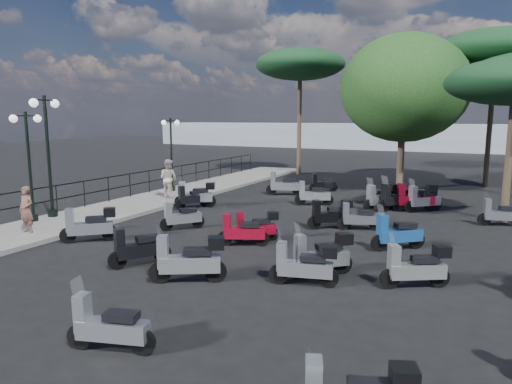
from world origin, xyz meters
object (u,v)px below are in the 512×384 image
at_px(pine_2, 300,65).
at_px(scooter_26, 500,214).
at_px(scooter_12, 242,232).
at_px(scooter_14, 358,218).
at_px(scooter_15, 381,198).
at_px(scooter_0, 89,226).
at_px(scooter_7, 181,217).
at_px(scooter_1, 138,248).
at_px(pine_0, 496,51).
at_px(lamp_post_1, 48,149).
at_px(scooter_4, 284,185).
at_px(scooter_6, 256,227).
at_px(scooter_20, 415,198).
at_px(woman, 26,210).
at_px(scooter_3, 196,195).
at_px(scooter_19, 396,199).
at_px(lamp_post_0, 29,160).
at_px(scooter_13, 331,215).
at_px(pedestrian_far, 168,179).
at_px(scooter_25, 423,200).
at_px(scooter_17, 321,256).
at_px(scooter_10, 108,327).
at_px(broadleaf_tree, 404,88).
at_px(scooter_23, 416,267).
at_px(scooter_8, 315,194).
at_px(scooter_2, 192,198).
at_px(scooter_18, 397,234).
at_px(scooter_9, 323,184).
at_px(lamp_post_2, 171,150).
at_px(scooter_5, 189,260).

bearing_deg(pine_2, scooter_26, -42.62).
relative_size(scooter_12, scooter_14, 1.03).
bearing_deg(scooter_15, scooter_0, 89.57).
bearing_deg(scooter_7, scooter_1, 146.78).
bearing_deg(pine_0, lamp_post_1, -130.96).
bearing_deg(scooter_4, scooter_14, -157.09).
xyz_separation_m(scooter_6, scooter_20, (3.82, 7.01, 0.10)).
bearing_deg(scooter_12, scooter_7, 49.65).
bearing_deg(scooter_4, woman, 138.67).
bearing_deg(scooter_3, scooter_20, -95.70).
bearing_deg(scooter_26, scooter_0, 108.83).
bearing_deg(lamp_post_1, scooter_19, 26.80).
height_order(lamp_post_0, scooter_13, lamp_post_0).
xyz_separation_m(pedestrian_far, scooter_13, (8.30, -1.83, -0.55)).
xyz_separation_m(lamp_post_1, scooter_12, (7.98, 0.12, -2.25)).
relative_size(woman, scooter_4, 0.87).
distance_m(scooter_15, scooter_19, 0.58).
distance_m(scooter_1, scooter_25, 12.02).
xyz_separation_m(scooter_0, scooter_17, (7.39, 0.23, -0.01)).
bearing_deg(pine_2, scooter_14, -61.38).
bearing_deg(scooter_4, scooter_7, 156.69).
distance_m(scooter_10, scooter_12, 6.57).
distance_m(scooter_25, pine_2, 14.73).
bearing_deg(pedestrian_far, scooter_6, 146.59).
height_order(scooter_15, scooter_20, scooter_20).
height_order(scooter_15, broadleaf_tree, broadleaf_tree).
height_order(scooter_23, scooter_26, scooter_23).
distance_m(lamp_post_0, scooter_1, 6.95).
height_order(scooter_3, scooter_8, scooter_3).
bearing_deg(scooter_25, scooter_17, 128.55).
relative_size(scooter_2, scooter_19, 0.93).
distance_m(lamp_post_1, scooter_10, 11.24).
bearing_deg(lamp_post_0, scooter_20, 42.14).
relative_size(scooter_17, scooter_18, 1.00).
relative_size(scooter_10, scooter_19, 1.02).
bearing_deg(scooter_12, woman, 84.68).
distance_m(lamp_post_1, woman, 3.03).
distance_m(scooter_9, scooter_12, 10.86).
bearing_deg(pine_2, scooter_8, -65.32).
bearing_deg(scooter_7, scooter_23, -157.56).
xyz_separation_m(scooter_1, scooter_10, (2.53, -3.68, -0.03)).
xyz_separation_m(broadleaf_tree, pine_0, (4.07, 3.63, 2.06)).
bearing_deg(scooter_19, scooter_12, 107.13).
bearing_deg(scooter_4, scooter_23, -163.70).
bearing_deg(pedestrian_far, pine_0, -138.55).
distance_m(lamp_post_2, scooter_26, 14.75).
height_order(lamp_post_2, woman, lamp_post_2).
bearing_deg(scooter_20, scooter_17, 145.87).
distance_m(scooter_10, scooter_25, 14.59).
xyz_separation_m(scooter_5, scooter_13, (1.39, 6.55, -0.06)).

